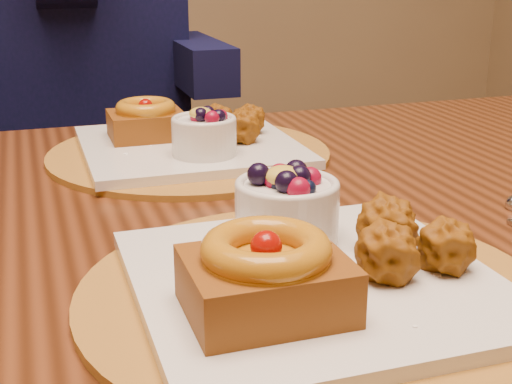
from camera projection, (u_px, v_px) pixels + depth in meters
The scene contains 4 objects.
dining_table at pixel (236, 274), 0.79m from camera, with size 1.60×0.90×0.76m.
place_setting_near at pixel (308, 265), 0.57m from camera, with size 0.38×0.38×0.09m.
place_setting_far at pixel (188, 142), 0.96m from camera, with size 0.38×0.38×0.08m.
chair_far at pixel (34, 236), 1.41m from camera, with size 0.45×0.45×0.87m.
Camera 1 is at (-0.12, -0.65, 1.02)m, focal length 50.00 mm.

